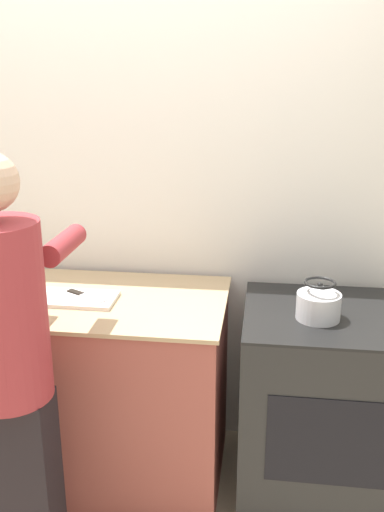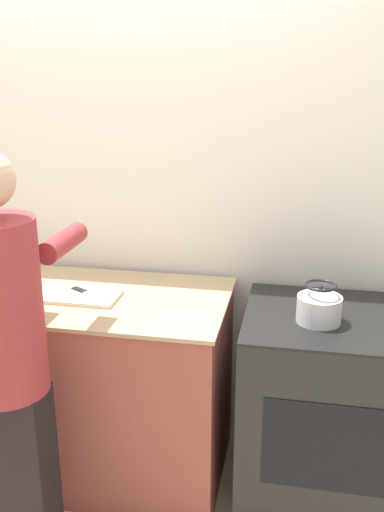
# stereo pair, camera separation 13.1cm
# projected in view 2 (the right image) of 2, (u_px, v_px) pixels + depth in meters

# --- Properties ---
(wall_back) EXTENTS (8.00, 0.05, 2.60)m
(wall_back) POSITION_uv_depth(u_px,v_px,m) (152.00, 193.00, 2.80)
(wall_back) COLOR white
(wall_back) RESTS_ON ground_plane
(counter) EXTENTS (1.70, 0.71, 0.91)m
(counter) POSITION_uv_depth(u_px,v_px,m) (51.00, 379.00, 2.76)
(counter) COLOR #9E4C42
(counter) RESTS_ON ground_plane
(oven) EXTENTS (0.73, 0.65, 0.90)m
(oven) POSITION_uv_depth(u_px,v_px,m) (326.00, 410.00, 2.51)
(oven) COLOR black
(oven) RESTS_ON ground_plane
(person) EXTENTS (0.34, 0.58, 1.64)m
(person) POSITION_uv_depth(u_px,v_px,m) (7.00, 356.00, 2.05)
(person) COLOR black
(person) RESTS_ON ground_plane
(cutting_board) EXTENTS (0.36, 0.20, 0.02)m
(cutting_board) POSITION_uv_depth(u_px,v_px,m) (78.00, 296.00, 2.54)
(cutting_board) COLOR silver
(cutting_board) RESTS_ON counter
(knife) EXTENTS (0.21, 0.13, 0.01)m
(knife) POSITION_uv_depth(u_px,v_px,m) (89.00, 293.00, 2.55)
(knife) COLOR silver
(knife) RESTS_ON cutting_board
(kettle) EXTENTS (0.18, 0.18, 0.16)m
(kettle) POSITION_uv_depth(u_px,v_px,m) (319.00, 306.00, 2.30)
(kettle) COLOR silver
(kettle) RESTS_ON oven
(bowl_prep) EXTENTS (0.15, 0.15, 0.07)m
(bowl_prep) POSITION_uv_depth(u_px,v_px,m) (2.00, 274.00, 2.74)
(bowl_prep) COLOR #C6B789
(bowl_prep) RESTS_ON counter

